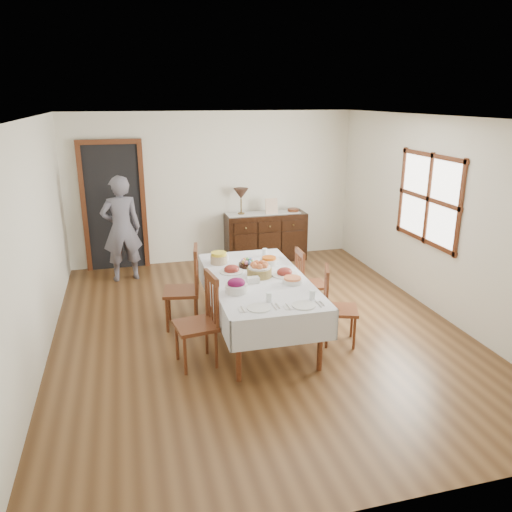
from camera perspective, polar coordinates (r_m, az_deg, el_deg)
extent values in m
plane|color=brown|center=(6.41, 0.23, -8.38)|extent=(6.00, 6.00, 0.00)
cube|color=white|center=(5.76, 0.26, 15.52)|extent=(5.00, 6.00, 0.02)
cube|color=white|center=(8.82, -4.86, 7.75)|extent=(5.00, 0.02, 2.60)
cube|color=white|center=(3.33, 13.95, -10.04)|extent=(5.00, 0.02, 2.60)
cube|color=white|center=(5.85, -24.12, 1.07)|extent=(0.02, 6.00, 2.60)
cube|color=white|center=(7.01, 20.43, 4.08)|extent=(0.02, 6.00, 2.60)
cube|color=white|center=(7.21, 19.18, 6.18)|extent=(0.02, 1.30, 1.10)
cube|color=#592B16|center=(7.20, 19.09, 6.18)|extent=(0.03, 1.46, 1.26)
cube|color=black|center=(8.71, -15.89, 5.32)|extent=(0.90, 0.06, 2.10)
cube|color=#592B16|center=(8.69, -15.89, 5.29)|extent=(1.04, 0.08, 2.18)
cube|color=silver|center=(5.95, 0.22, -2.70)|extent=(1.12, 2.19, 0.04)
cylinder|color=#592B16|center=(5.19, -2.03, -10.73)|extent=(0.06, 0.06, 0.70)
cylinder|color=#592B16|center=(5.42, 7.36, -9.55)|extent=(0.06, 0.06, 0.70)
cylinder|color=#592B16|center=(6.88, -5.34, -3.41)|extent=(0.06, 0.06, 0.70)
cylinder|color=#592B16|center=(7.05, 1.84, -2.78)|extent=(0.06, 0.06, 0.70)
cube|color=silver|center=(5.91, -5.02, -4.50)|extent=(0.05, 2.22, 0.34)
cube|color=silver|center=(6.16, 5.24, -3.55)|extent=(0.05, 2.22, 0.34)
cube|color=silver|center=(5.04, 3.35, -8.54)|extent=(1.13, 0.03, 0.34)
cube|color=silver|center=(7.01, -2.00, -0.79)|extent=(1.13, 0.03, 0.34)
cube|color=#592B16|center=(5.49, -6.93, -7.92)|extent=(0.48, 0.48, 0.04)
cylinder|color=#592B16|center=(5.71, -9.02, -9.65)|extent=(0.04, 0.04, 0.44)
cylinder|color=#592B16|center=(5.41, -8.10, -11.23)|extent=(0.04, 0.04, 0.44)
cylinder|color=#592B16|center=(5.79, -5.66, -9.10)|extent=(0.04, 0.04, 0.44)
cylinder|color=#592B16|center=(5.49, -4.55, -10.62)|extent=(0.04, 0.04, 0.44)
cylinder|color=#592B16|center=(5.58, -5.65, -4.21)|extent=(0.04, 0.04, 0.57)
cylinder|color=#592B16|center=(5.26, -4.45, -5.60)|extent=(0.04, 0.04, 0.57)
cube|color=#592B16|center=(5.33, -5.14, -2.46)|extent=(0.10, 0.41, 0.08)
cylinder|color=#592B16|center=(5.51, -5.36, -4.74)|extent=(0.02, 0.02, 0.47)
cylinder|color=#592B16|center=(5.43, -5.06, -5.09)|extent=(0.02, 0.02, 0.47)
cylinder|color=#592B16|center=(5.35, -4.76, -5.44)|extent=(0.02, 0.02, 0.47)
cube|color=#592B16|center=(6.40, -8.54, -4.03)|extent=(0.51, 0.51, 0.04)
cylinder|color=#592B16|center=(6.67, -9.90, -5.46)|extent=(0.04, 0.04, 0.45)
cylinder|color=#592B16|center=(6.35, -10.13, -6.72)|extent=(0.04, 0.04, 0.45)
cylinder|color=#592B16|center=(6.65, -6.83, -5.39)|extent=(0.04, 0.04, 0.45)
cylinder|color=#592B16|center=(6.32, -6.90, -6.65)|extent=(0.04, 0.04, 0.45)
cylinder|color=#592B16|center=(6.47, -6.82, -0.96)|extent=(0.04, 0.04, 0.59)
cylinder|color=#592B16|center=(6.11, -6.89, -2.09)|extent=(0.04, 0.04, 0.59)
cube|color=#592B16|center=(6.21, -6.94, 0.68)|extent=(0.11, 0.42, 0.08)
cylinder|color=#592B16|center=(6.38, -6.83, -1.41)|extent=(0.02, 0.02, 0.48)
cylinder|color=#592B16|center=(6.30, -6.84, -1.69)|extent=(0.02, 0.02, 0.48)
cylinder|color=#592B16|center=(6.21, -6.86, -1.98)|extent=(0.02, 0.02, 0.48)
cube|color=#592B16|center=(6.01, 9.63, -6.10)|extent=(0.50, 0.50, 0.04)
cylinder|color=#592B16|center=(5.97, 11.17, -8.67)|extent=(0.03, 0.03, 0.40)
cylinder|color=#592B16|center=(6.26, 10.89, -7.38)|extent=(0.03, 0.03, 0.40)
cylinder|color=#592B16|center=(5.95, 8.09, -8.63)|extent=(0.03, 0.03, 0.40)
cylinder|color=#592B16|center=(6.23, 7.96, -7.33)|extent=(0.03, 0.03, 0.40)
cylinder|color=#592B16|center=(5.74, 8.11, -4.35)|extent=(0.04, 0.04, 0.52)
cylinder|color=#592B16|center=(6.05, 7.97, -3.15)|extent=(0.04, 0.04, 0.52)
cube|color=#592B16|center=(5.82, 8.13, -1.67)|extent=(0.16, 0.36, 0.07)
cylinder|color=#592B16|center=(5.82, 8.07, -4.21)|extent=(0.02, 0.02, 0.43)
cylinder|color=#592B16|center=(5.90, 8.03, -3.90)|extent=(0.02, 0.02, 0.43)
cylinder|color=#592B16|center=(5.98, 8.00, -3.60)|extent=(0.02, 0.02, 0.43)
cube|color=#592B16|center=(6.79, 6.32, -3.28)|extent=(0.39, 0.39, 0.04)
cylinder|color=#592B16|center=(6.78, 7.89, -5.28)|extent=(0.03, 0.03, 0.38)
cylinder|color=#592B16|center=(7.04, 7.03, -4.34)|extent=(0.03, 0.03, 0.38)
cylinder|color=#592B16|center=(6.69, 5.44, -5.53)|extent=(0.03, 0.03, 0.38)
cylinder|color=#592B16|center=(6.95, 4.67, -4.57)|extent=(0.03, 0.03, 0.38)
cylinder|color=#592B16|center=(6.50, 5.43, -1.85)|extent=(0.04, 0.04, 0.50)
cylinder|color=#592B16|center=(6.79, 4.60, -0.96)|extent=(0.04, 0.04, 0.50)
cube|color=#592B16|center=(6.58, 5.06, 0.37)|extent=(0.05, 0.36, 0.07)
cylinder|color=#592B16|center=(6.58, 5.21, -1.76)|extent=(0.02, 0.02, 0.41)
cylinder|color=#592B16|center=(6.65, 5.00, -1.54)|extent=(0.02, 0.02, 0.41)
cylinder|color=#592B16|center=(6.73, 4.79, -1.32)|extent=(0.02, 0.02, 0.41)
cube|color=black|center=(8.94, 1.09, 2.20)|extent=(1.43, 0.48, 0.86)
cube|color=black|center=(8.53, -1.21, 3.24)|extent=(0.40, 0.02, 0.17)
sphere|color=brown|center=(8.52, -1.18, 3.21)|extent=(0.03, 0.03, 0.03)
cube|color=black|center=(8.64, 1.55, 3.42)|extent=(0.40, 0.02, 0.17)
sphere|color=brown|center=(8.62, 1.59, 3.39)|extent=(0.03, 0.03, 0.03)
cube|color=black|center=(8.77, 4.25, 3.59)|extent=(0.40, 0.02, 0.17)
sphere|color=brown|center=(8.75, 4.29, 3.56)|extent=(0.03, 0.03, 0.03)
imported|color=slate|center=(8.12, -15.15, 3.41)|extent=(0.61, 0.44, 1.80)
cylinder|color=olive|center=(5.98, 0.39, -1.87)|extent=(0.30, 0.30, 0.11)
cylinder|color=silver|center=(5.96, 0.39, -1.29)|extent=(0.27, 0.27, 0.02)
sphere|color=#CC6636|center=(5.97, 1.08, -0.96)|extent=(0.08, 0.08, 0.08)
sphere|color=#CC6636|center=(6.01, 0.67, -0.81)|extent=(0.08, 0.08, 0.08)
sphere|color=#CC6636|center=(6.01, 0.06, -0.82)|extent=(0.08, 0.08, 0.08)
sphere|color=#CC6636|center=(5.96, -0.31, -0.98)|extent=(0.08, 0.08, 0.08)
sphere|color=#CC6636|center=(5.90, -0.16, -1.17)|extent=(0.08, 0.08, 0.08)
sphere|color=#CC6636|center=(5.88, 0.42, -1.25)|extent=(0.08, 0.08, 0.08)
sphere|color=#CC6636|center=(5.91, 0.97, -1.16)|extent=(0.08, 0.08, 0.08)
cylinder|color=black|center=(6.34, -0.96, -1.01)|extent=(0.23, 0.23, 0.05)
ellipsoid|color=pink|center=(6.34, -0.40, -0.56)|extent=(0.05, 0.05, 0.06)
ellipsoid|color=#5E8FD9|center=(6.37, -0.62, -0.46)|extent=(0.05, 0.05, 0.06)
ellipsoid|color=#68BE62|center=(6.38, -1.00, -0.42)|extent=(0.05, 0.05, 0.06)
ellipsoid|color=orange|center=(6.36, -1.36, -0.48)|extent=(0.05, 0.05, 0.06)
ellipsoid|color=#B081D5|center=(6.33, -1.53, -0.59)|extent=(0.05, 0.05, 0.06)
ellipsoid|color=#E3B753|center=(6.29, -1.44, -0.71)|extent=(0.05, 0.05, 0.06)
ellipsoid|color=pink|center=(6.26, -1.12, -0.78)|extent=(0.05, 0.05, 0.06)
ellipsoid|color=#5E8FD9|center=(6.27, -0.72, -0.77)|extent=(0.05, 0.05, 0.06)
ellipsoid|color=#68BE62|center=(6.29, -0.44, -0.68)|extent=(0.05, 0.05, 0.06)
cylinder|color=silver|center=(6.14, -2.81, -1.79)|extent=(0.30, 0.30, 0.02)
ellipsoid|color=maroon|center=(6.13, -2.81, -1.52)|extent=(0.19, 0.16, 0.11)
cylinder|color=silver|center=(6.05, 3.27, -2.12)|extent=(0.32, 0.32, 0.01)
ellipsoid|color=maroon|center=(6.04, 3.27, -1.85)|extent=(0.19, 0.16, 0.11)
cylinder|color=silver|center=(5.52, -2.26, -3.71)|extent=(0.25, 0.25, 0.09)
ellipsoid|color=#640D3D|center=(5.50, -2.27, -3.08)|extent=(0.20, 0.17, 0.11)
cylinder|color=silver|center=(6.43, 1.49, -0.65)|extent=(0.24, 0.24, 0.07)
cylinder|color=#D35B10|center=(6.41, 1.50, -0.24)|extent=(0.18, 0.18, 0.03)
cylinder|color=tan|center=(6.47, -4.27, -0.38)|extent=(0.22, 0.22, 0.11)
cylinder|color=yellow|center=(6.44, -4.28, 0.25)|extent=(0.20, 0.20, 0.04)
cylinder|color=silver|center=(5.79, 4.18, -2.88)|extent=(0.22, 0.22, 0.05)
cylinder|color=#DA7444|center=(5.78, 4.18, -2.54)|extent=(0.20, 0.20, 0.02)
cube|color=silver|center=(5.78, -0.34, -2.76)|extent=(0.14, 0.09, 0.07)
cylinder|color=silver|center=(5.11, 0.34, -5.95)|extent=(0.25, 0.25, 0.01)
cube|color=silver|center=(5.08, -1.53, -6.17)|extent=(0.08, 0.12, 0.01)
cube|color=silver|center=(5.07, -1.53, -6.11)|extent=(0.02, 0.16, 0.01)
cube|color=silver|center=(5.16, 2.06, -5.79)|extent=(0.01, 0.18, 0.01)
cube|color=silver|center=(5.17, 2.49, -5.74)|extent=(0.02, 0.14, 0.01)
cylinder|color=white|center=(5.27, 1.49, -4.71)|extent=(0.07, 0.07, 0.10)
cylinder|color=silver|center=(5.20, 5.48, -5.63)|extent=(0.25, 0.25, 0.01)
cube|color=silver|center=(5.15, 3.69, -5.87)|extent=(0.08, 0.12, 0.01)
cube|color=silver|center=(5.14, 3.69, -5.80)|extent=(0.02, 0.16, 0.01)
cube|color=silver|center=(5.25, 7.13, -5.46)|extent=(0.01, 0.18, 0.01)
cube|color=silver|center=(5.27, 7.53, -5.42)|extent=(0.02, 0.14, 0.01)
cylinder|color=white|center=(5.36, 6.46, -4.41)|extent=(0.07, 0.07, 0.10)
cylinder|color=white|center=(6.59, -3.42, -0.04)|extent=(0.06, 0.06, 0.10)
cylinder|color=white|center=(6.74, 1.01, 0.41)|extent=(0.07, 0.07, 0.11)
cube|color=silver|center=(8.84, 0.83, 4.92)|extent=(1.30, 0.35, 0.01)
cylinder|color=brown|center=(8.76, -1.70, 4.86)|extent=(0.12, 0.12, 0.03)
cylinder|color=brown|center=(8.73, -1.71, 5.76)|extent=(0.02, 0.02, 0.25)
cone|color=#3D271D|center=(8.68, -1.73, 7.15)|extent=(0.26, 0.26, 0.18)
cube|color=beige|center=(8.75, 1.78, 5.70)|extent=(0.22, 0.08, 0.28)
cylinder|color=#592B16|center=(8.98, 4.27, 5.25)|extent=(0.20, 0.20, 0.06)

